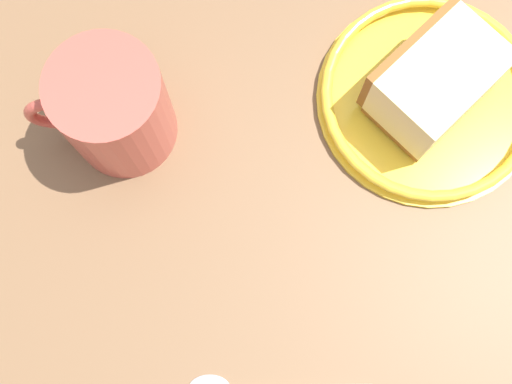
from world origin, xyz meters
The scene contains 4 objects.
ground_plane centered at (0.00, 0.00, -1.11)cm, with size 156.16×156.16×2.21cm, color brown.
small_plate centered at (-7.51, -3.89, 0.78)cm, with size 17.02×17.02×1.59cm.
cake_slice centered at (-7.40, -4.14, 3.47)cm, with size 10.75×9.44×5.40cm.
tea_mug centered at (15.04, -9.64, 4.62)cm, with size 10.01×7.74×9.03cm.
Camera 1 is at (11.12, 8.76, 48.37)cm, focal length 46.51 mm.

